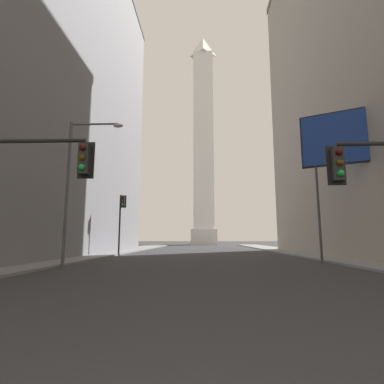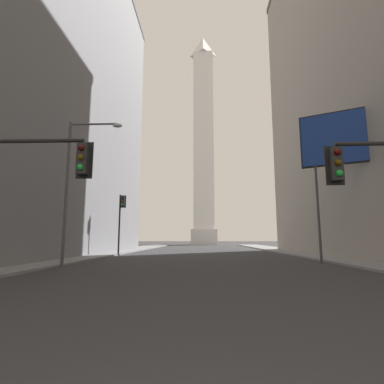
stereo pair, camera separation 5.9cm
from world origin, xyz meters
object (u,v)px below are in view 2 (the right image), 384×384
(traffic_light_mid_left, at_px, (121,215))
(billboard_sign, at_px, (343,141))
(street_lamp, at_px, (76,176))
(obelisk, at_px, (203,139))
(traffic_light_near_left, at_px, (2,173))

(traffic_light_mid_left, height_order, billboard_sign, billboard_sign)
(street_lamp, xyz_separation_m, billboard_sign, (18.20, 2.52, 2.92))
(traffic_light_mid_left, xyz_separation_m, billboard_sign, (18.80, -10.40, 4.44))
(street_lamp, relative_size, billboard_sign, 0.85)
(obelisk, height_order, billboard_sign, obelisk)
(traffic_light_mid_left, relative_size, traffic_light_near_left, 1.22)
(traffic_light_mid_left, xyz_separation_m, traffic_light_near_left, (1.82, -21.49, -0.20))
(traffic_light_mid_left, distance_m, billboard_sign, 21.94)
(street_lamp, height_order, billboard_sign, billboard_sign)
(obelisk, relative_size, traffic_light_mid_left, 10.13)
(traffic_light_near_left, relative_size, billboard_sign, 0.48)
(obelisk, xyz_separation_m, billboard_sign, (9.99, -64.87, -22.52))
(obelisk, distance_m, street_lamp, 72.50)
(traffic_light_near_left, height_order, street_lamp, street_lamp)
(traffic_light_near_left, distance_m, billboard_sign, 20.80)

